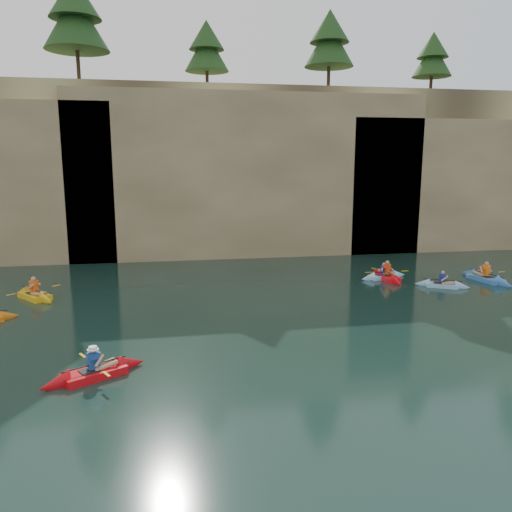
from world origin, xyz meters
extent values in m
plane|color=black|center=(0.00, 0.00, 0.00)|extent=(160.00, 160.00, 0.00)
cube|color=tan|center=(0.00, 30.00, 6.00)|extent=(70.00, 16.00, 12.00)
cube|color=tan|center=(2.00, 22.60, 5.70)|extent=(24.00, 2.40, 11.40)
cube|color=tan|center=(22.00, 22.60, 4.92)|extent=(26.00, 2.40, 9.84)
cube|color=black|center=(-4.00, 21.95, 1.60)|extent=(3.50, 1.00, 3.20)
cube|color=black|center=(10.00, 21.95, 2.25)|extent=(5.00, 1.00, 4.50)
cube|color=red|center=(-6.00, 3.37, 0.15)|extent=(2.61, 1.96, 0.29)
cone|color=red|center=(-4.96, 3.97, 0.15)|extent=(1.16, 1.11, 0.76)
cone|color=red|center=(-7.04, 2.77, 0.15)|extent=(1.16, 1.11, 0.76)
cube|color=black|center=(-6.13, 3.29, 0.26)|extent=(0.71, 0.69, 0.04)
cube|color=navy|center=(-6.00, 3.37, 0.54)|extent=(0.39, 0.35, 0.48)
sphere|color=tan|center=(-6.00, 3.37, 0.89)|extent=(0.20, 0.20, 0.20)
cylinder|color=black|center=(-6.00, 3.37, 0.43)|extent=(1.78, 1.04, 0.04)
cube|color=#F9B015|center=(-6.46, 4.16, 0.43)|extent=(0.28, 0.40, 0.02)
cube|color=#F9B015|center=(-5.54, 2.57, 0.43)|extent=(0.28, 0.40, 0.02)
cylinder|color=white|center=(-6.00, 3.37, 0.93)|extent=(0.35, 0.35, 0.10)
cone|color=orange|center=(-10.35, 10.04, 0.13)|extent=(1.03, 0.97, 0.68)
cube|color=#8DBFED|center=(10.42, 11.83, 0.12)|extent=(2.20, 1.63, 0.24)
cone|color=#8DBFED|center=(11.30, 11.35, 0.12)|extent=(0.98, 0.94, 0.66)
cone|color=#8DBFED|center=(9.54, 12.32, 0.12)|extent=(0.98, 0.94, 0.66)
cube|color=black|center=(10.29, 11.90, 0.21)|extent=(0.68, 0.63, 0.04)
cube|color=navy|center=(10.42, 11.83, 0.47)|extent=(0.36, 0.31, 0.44)
sphere|color=tan|center=(10.42, 11.83, 0.78)|extent=(0.19, 0.19, 0.19)
cylinder|color=black|center=(10.42, 11.83, 0.38)|extent=(1.72, 0.97, 0.04)
cube|color=#F9B015|center=(10.84, 12.60, 0.38)|extent=(0.27, 0.41, 0.02)
cube|color=#F9B015|center=(10.00, 11.07, 0.38)|extent=(0.27, 0.41, 0.02)
cube|color=red|center=(8.32, 14.05, 0.15)|extent=(0.85, 2.76, 0.29)
cone|color=red|center=(8.33, 15.34, 0.15)|extent=(0.80, 0.98, 0.79)
cone|color=red|center=(8.31, 12.75, 0.15)|extent=(0.80, 0.98, 0.79)
cube|color=black|center=(8.32, 13.90, 0.26)|extent=(0.50, 0.55, 0.04)
cube|color=#DF4112|center=(8.32, 14.05, 0.57)|extent=(0.24, 0.36, 0.53)
sphere|color=tan|center=(8.32, 14.05, 0.95)|extent=(0.22, 0.22, 0.22)
cylinder|color=black|center=(8.32, 14.05, 0.43)|extent=(0.06, 2.34, 0.04)
cube|color=#F9B015|center=(7.25, 14.05, 0.43)|extent=(0.42, 0.08, 0.02)
cube|color=#F9B015|center=(9.39, 14.04, 0.43)|extent=(0.42, 0.08, 0.02)
cube|color=#ECAF13|center=(-10.08, 13.14, 0.15)|extent=(2.27, 2.48, 0.30)
cone|color=#ECAF13|center=(-9.32, 12.23, 0.15)|extent=(1.19, 1.20, 0.81)
cone|color=#ECAF13|center=(-10.85, 14.05, 0.15)|extent=(1.19, 1.20, 0.81)
cube|color=black|center=(-10.18, 13.26, 0.27)|extent=(0.74, 0.75, 0.04)
cube|color=#EE5714|center=(-10.08, 13.14, 0.58)|extent=(0.42, 0.44, 0.54)
sphere|color=tan|center=(-10.08, 13.14, 0.97)|extent=(0.23, 0.23, 0.23)
cylinder|color=black|center=(-10.08, 13.14, 0.44)|extent=(1.57, 1.86, 0.04)
cube|color=#F9B015|center=(-9.24, 13.85, 0.44)|extent=(0.37, 0.33, 0.02)
cube|color=#F9B015|center=(-10.92, 12.43, 0.44)|extent=(0.37, 0.33, 0.02)
cube|color=#98D1FF|center=(8.22, 14.24, 0.13)|extent=(2.39, 1.22, 0.25)
cone|color=#98D1FF|center=(9.27, 14.48, 0.13)|extent=(0.94, 0.85, 0.68)
cone|color=#98D1FF|center=(7.17, 13.99, 0.13)|extent=(0.94, 0.85, 0.68)
cube|color=black|center=(8.07, 14.20, 0.22)|extent=(0.63, 0.54, 0.04)
cube|color=#1B2597|center=(8.22, 14.24, 0.48)|extent=(0.35, 0.27, 0.46)
sphere|color=tan|center=(8.22, 14.24, 0.81)|extent=(0.19, 0.19, 0.19)
cylinder|color=black|center=(8.22, 14.24, 0.39)|extent=(1.98, 0.50, 0.04)
cube|color=#F9B015|center=(8.01, 15.12, 0.39)|extent=(0.17, 0.43, 0.02)
cube|color=#F9B015|center=(8.43, 13.35, 0.39)|extent=(0.17, 0.43, 0.02)
cube|color=#3E7DD5|center=(13.51, 12.70, 0.15)|extent=(1.29, 3.01, 0.30)
cone|color=#3E7DD5|center=(13.30, 14.05, 0.15)|extent=(0.96, 1.14, 0.81)
cone|color=#3E7DD5|center=(13.73, 11.34, 0.15)|extent=(0.96, 1.14, 0.81)
cube|color=black|center=(13.54, 12.55, 0.27)|extent=(0.59, 0.62, 0.04)
cube|color=orange|center=(13.51, 12.70, 0.58)|extent=(0.29, 0.40, 0.54)
sphere|color=tan|center=(13.51, 12.70, 0.97)|extent=(0.23, 0.23, 0.23)
cylinder|color=black|center=(13.51, 12.70, 0.44)|extent=(0.41, 2.38, 0.04)
cube|color=#F9B015|center=(12.43, 12.53, 0.44)|extent=(0.43, 0.14, 0.02)
cube|color=#F9B015|center=(14.60, 12.87, 0.44)|extent=(0.43, 0.14, 0.02)
camera|label=1|loc=(-3.62, -11.51, 6.46)|focal=35.00mm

